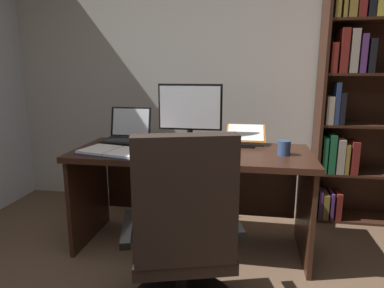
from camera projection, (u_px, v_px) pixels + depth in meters
wall_back at (220, 58)px, 3.20m from camera, size 4.64×0.12×2.82m
desk at (193, 174)px, 2.55m from camera, size 1.68×0.69×0.74m
bookshelf at (359, 95)px, 2.85m from camera, size 0.84×0.33×2.12m
office_chair at (183, 247)px, 1.71m from camera, size 0.69×0.61×1.03m
monitor at (190, 114)px, 2.60m from camera, size 0.49×0.16×0.46m
laptop at (127, 135)px, 2.73m from camera, size 0.34×0.32×0.26m
keyboard at (182, 152)px, 2.32m from camera, size 0.42×0.15×0.02m
computer_mouse at (226, 153)px, 2.27m from camera, size 0.06×0.10×0.04m
reading_stand_with_book at (246, 135)px, 2.64m from camera, size 0.30×0.30×0.13m
open_binder at (113, 151)px, 2.35m from camera, size 0.50×0.37×0.02m
notepad at (153, 147)px, 2.52m from camera, size 0.18×0.23×0.01m
pen at (156, 146)px, 2.52m from camera, size 0.14×0.04×0.01m
coffee_mug at (284, 148)px, 2.29m from camera, size 0.09×0.09×0.10m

